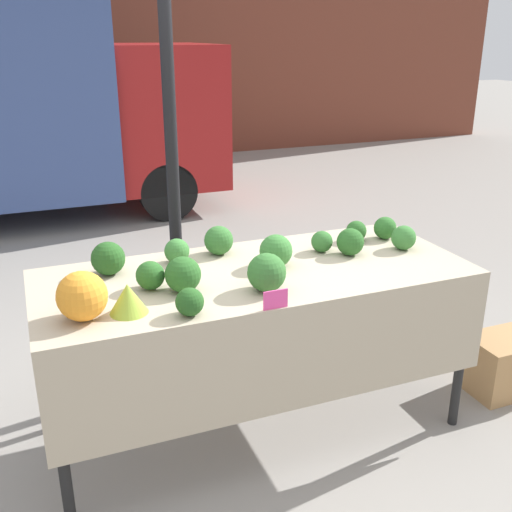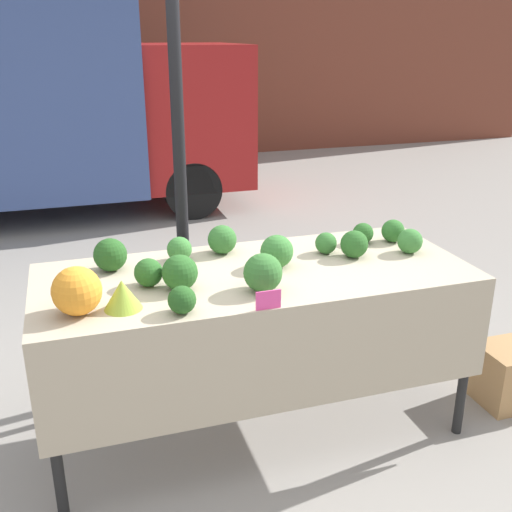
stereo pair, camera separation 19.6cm
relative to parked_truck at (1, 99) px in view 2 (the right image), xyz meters
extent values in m
plane|color=gray|center=(1.47, -4.72, -1.34)|extent=(40.00, 40.00, 0.00)
cube|color=brown|center=(1.47, 3.22, 1.01)|extent=(16.00, 0.60, 4.69)
cylinder|color=black|center=(1.22, -4.09, -0.01)|extent=(0.07, 0.07, 2.66)
cube|color=maroon|center=(2.10, 0.00, -0.24)|extent=(1.26, 1.68, 1.61)
cylinder|color=black|center=(1.97, -0.73, -1.01)|extent=(0.66, 0.22, 0.66)
cylinder|color=black|center=(1.97, 0.73, -1.01)|extent=(0.66, 0.22, 0.66)
cube|color=tan|center=(1.47, -4.72, -0.44)|extent=(2.15, 0.89, 0.03)
cube|color=tan|center=(1.47, -5.16, -0.71)|extent=(2.15, 0.01, 0.50)
cylinder|color=black|center=(0.45, -5.11, -0.90)|extent=(0.05, 0.05, 0.88)
cylinder|color=black|center=(2.48, -5.11, -0.90)|extent=(0.05, 0.05, 0.88)
cylinder|color=black|center=(0.45, -4.34, -0.90)|extent=(0.05, 0.05, 0.88)
cylinder|color=black|center=(2.48, -4.34, -0.90)|extent=(0.05, 0.05, 0.88)
sphere|color=orange|center=(0.61, -4.96, -0.32)|extent=(0.21, 0.21, 0.21)
cone|color=#93B238|center=(0.79, -4.96, -0.36)|extent=(0.16, 0.16, 0.13)
sphere|color=#387533|center=(1.13, -4.47, -0.36)|extent=(0.13, 0.13, 0.13)
sphere|color=#336B2D|center=(1.37, -4.42, -0.35)|extent=(0.15, 0.15, 0.15)
sphere|color=#336B2D|center=(1.42, -4.97, -0.34)|extent=(0.18, 0.18, 0.18)
sphere|color=#387533|center=(2.33, -4.72, -0.36)|extent=(0.13, 0.13, 0.13)
sphere|color=#285B23|center=(0.93, -4.75, -0.36)|extent=(0.13, 0.13, 0.13)
sphere|color=#23511E|center=(1.03, -5.08, -0.36)|extent=(0.12, 0.12, 0.12)
sphere|color=#285B23|center=(1.07, -4.83, -0.34)|extent=(0.17, 0.17, 0.17)
sphere|color=#23511E|center=(0.78, -4.50, -0.34)|extent=(0.17, 0.17, 0.17)
sphere|color=#285B23|center=(2.17, -4.50, -0.37)|extent=(0.12, 0.12, 0.12)
sphere|color=#285B23|center=(2.02, -4.69, -0.35)|extent=(0.15, 0.15, 0.15)
sphere|color=#336B2D|center=(1.90, -4.59, -0.37)|extent=(0.12, 0.12, 0.12)
sphere|color=#387533|center=(1.58, -4.70, -0.34)|extent=(0.17, 0.17, 0.17)
sphere|color=#2D6628|center=(2.34, -4.53, -0.36)|extent=(0.13, 0.13, 0.13)
cube|color=#EF4793|center=(1.38, -5.16, -0.38)|extent=(0.11, 0.01, 0.09)
camera|label=1|loc=(0.44, -7.29, 0.68)|focal=42.00mm
camera|label=2|loc=(0.63, -7.35, 0.68)|focal=42.00mm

